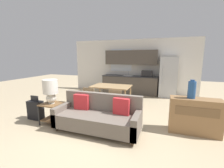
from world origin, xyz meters
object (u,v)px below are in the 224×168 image
table_lamp (51,89)px  dining_chair_near_right (116,100)px  credenza (194,116)px  dining_chair_near_left (90,97)px  dining_table (111,87)px  side_table (52,110)px  vase (192,90)px  refrigerator (168,77)px  couch (98,117)px  suitcase (36,110)px

table_lamp → dining_chair_near_right: bearing=39.6°
credenza → dining_chair_near_left: (-3.05, 0.55, 0.06)m
table_lamp → dining_table: bearing=64.4°
side_table → vase: (3.48, 0.69, 0.68)m
dining_chair_near_left → dining_table: bearing=-120.2°
dining_table → dining_chair_near_left: dining_chair_near_left is taller
refrigerator → dining_table: bearing=-134.6°
couch → side_table: bearing=-177.3°
side_table → dining_table: bearing=64.1°
couch → side_table: (-1.37, -0.06, 0.04)m
refrigerator → suitcase: refrigerator is taller
couch → suitcase: 2.03m
credenza → vase: bearing=176.6°
dining_chair_near_right → dining_chair_near_left: size_ratio=1.00×
suitcase → side_table: bearing=-5.3°
side_table → table_lamp: bearing=-50.7°
refrigerator → vase: size_ratio=4.17×
couch → dining_chair_near_right: (0.09, 1.13, 0.14)m
vase → dining_chair_near_left: vase is taller
dining_chair_near_left → refrigerator: bearing=-131.8°
refrigerator → suitcase: (-3.68, -4.03, -0.64)m
vase → dining_chair_near_right: size_ratio=0.53×
dining_table → vase: vase is taller
credenza → dining_chair_near_right: bearing=166.6°
credenza → dining_chair_near_right: 2.19m
dining_table → vase: 2.86m
couch → dining_table: bearing=100.7°
vase → dining_chair_near_left: bearing=169.5°
table_lamp → vase: 3.54m
couch → table_lamp: table_lamp is taller
side_table → credenza: 3.65m
suitcase → refrigerator: bearing=47.6°
dining_chair_near_right → dining_chair_near_left: 0.92m
side_table → dining_chair_near_left: size_ratio=0.69×
couch → table_lamp: size_ratio=3.19×
vase → side_table: bearing=-168.8°
refrigerator → table_lamp: 5.09m
dining_chair_near_right → refrigerator: bearing=-125.2°
credenza → suitcase: bearing=-171.7°
suitcase → couch: bearing=0.1°
refrigerator → credenza: refrigerator is taller
side_table → refrigerator: bearing=53.6°
dining_table → suitcase: size_ratio=2.00×
vase → dining_chair_near_right: 2.17m
table_lamp → vase: size_ratio=1.49×
credenza → suitcase: size_ratio=1.58×
couch → dining_chair_near_left: couch is taller
dining_table → credenza: (2.59, -1.36, -0.26)m
dining_table → table_lamp: size_ratio=2.16×
suitcase → table_lamp: bearing=-6.1°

